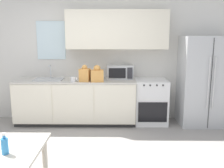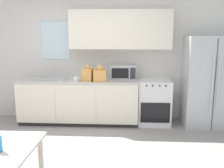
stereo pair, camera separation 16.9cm
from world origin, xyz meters
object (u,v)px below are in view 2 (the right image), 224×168
(oven_range, at_px, (154,102))
(coffee_mug, at_px, (76,79))
(microwave, at_px, (123,72))
(refrigerator, at_px, (208,82))

(oven_range, xyz_separation_m, coffee_mug, (-1.51, -0.24, 0.50))
(oven_range, relative_size, microwave, 1.71)
(oven_range, bearing_deg, refrigerator, -2.38)
(coffee_mug, bearing_deg, microwave, 21.54)
(oven_range, xyz_separation_m, refrigerator, (1.03, -0.04, 0.43))
(oven_range, distance_m, coffee_mug, 1.61)
(refrigerator, height_order, microwave, refrigerator)
(refrigerator, distance_m, coffee_mug, 2.55)
(oven_range, distance_m, refrigerator, 1.12)
(oven_range, relative_size, coffee_mug, 6.83)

